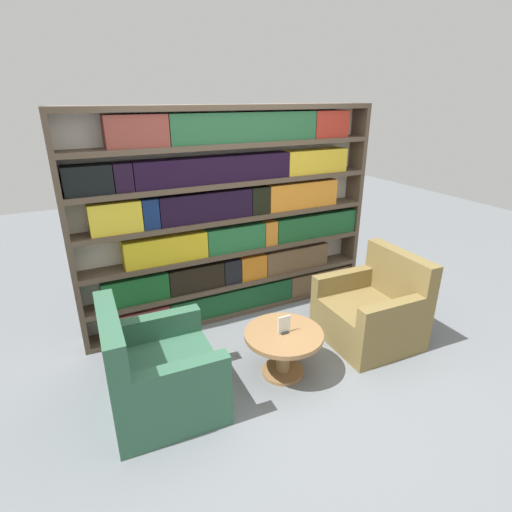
{
  "coord_description": "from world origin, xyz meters",
  "views": [
    {
      "loc": [
        -1.57,
        -2.41,
        2.29
      ],
      "look_at": [
        -0.06,
        0.6,
        0.93
      ],
      "focal_mm": 28.0,
      "sensor_mm": 36.0,
      "label": 1
    }
  ],
  "objects": [
    {
      "name": "table_sign",
      "position": [
        -0.06,
        0.07,
        0.48
      ],
      "size": [
        0.11,
        0.06,
        0.16
      ],
      "color": "black",
      "rests_on": "coffee_table"
    },
    {
      "name": "armchair_left",
      "position": [
        -1.13,
        0.16,
        0.3
      ],
      "size": [
        0.84,
        0.88,
        0.89
      ],
      "rotation": [
        0.0,
        0.0,
        1.53
      ],
      "color": "#336047",
      "rests_on": "ground_plane"
    },
    {
      "name": "bookshelf",
      "position": [
        0.01,
        1.29,
        1.09
      ],
      "size": [
        3.2,
        0.3,
        2.21
      ],
      "color": "silver",
      "rests_on": "ground_plane"
    },
    {
      "name": "coffee_table",
      "position": [
        -0.06,
        0.07,
        0.3
      ],
      "size": [
        0.68,
        0.68,
        0.42
      ],
      "color": "olive",
      "rests_on": "ground_plane"
    },
    {
      "name": "ground_plane",
      "position": [
        0.0,
        0.0,
        0.0
      ],
      "size": [
        14.0,
        14.0,
        0.0
      ],
      "primitive_type": "plane",
      "color": "slate"
    },
    {
      "name": "armchair_right",
      "position": [
        1.01,
        0.15,
        0.3
      ],
      "size": [
        0.84,
        0.88,
        0.89
      ],
      "rotation": [
        0.0,
        0.0,
        -1.61
      ],
      "color": "olive",
      "rests_on": "ground_plane"
    }
  ]
}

